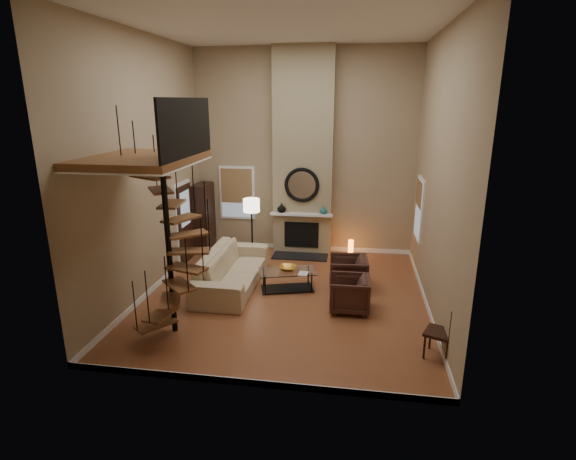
# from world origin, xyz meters

# --- Properties ---
(ground) EXTENTS (6.00, 6.50, 0.01)m
(ground) POSITION_xyz_m (0.00, 0.00, -0.01)
(ground) COLOR #A65E35
(ground) RESTS_ON ground
(back_wall) EXTENTS (6.00, 0.02, 5.50)m
(back_wall) POSITION_xyz_m (0.00, 3.25, 2.75)
(back_wall) COLOR tan
(back_wall) RESTS_ON ground
(front_wall) EXTENTS (6.00, 0.02, 5.50)m
(front_wall) POSITION_xyz_m (0.00, -3.25, 2.75)
(front_wall) COLOR tan
(front_wall) RESTS_ON ground
(left_wall) EXTENTS (0.02, 6.50, 5.50)m
(left_wall) POSITION_xyz_m (-3.00, 0.00, 2.75)
(left_wall) COLOR tan
(left_wall) RESTS_ON ground
(right_wall) EXTENTS (0.02, 6.50, 5.50)m
(right_wall) POSITION_xyz_m (3.00, 0.00, 2.75)
(right_wall) COLOR tan
(right_wall) RESTS_ON ground
(ceiling) EXTENTS (6.00, 6.50, 0.01)m
(ceiling) POSITION_xyz_m (0.00, 0.00, 5.50)
(ceiling) COLOR silver
(ceiling) RESTS_ON back_wall
(baseboard_back) EXTENTS (6.00, 0.02, 0.12)m
(baseboard_back) POSITION_xyz_m (0.00, 3.24, 0.06)
(baseboard_back) COLOR white
(baseboard_back) RESTS_ON ground
(baseboard_front) EXTENTS (6.00, 0.02, 0.12)m
(baseboard_front) POSITION_xyz_m (0.00, -3.24, 0.06)
(baseboard_front) COLOR white
(baseboard_front) RESTS_ON ground
(baseboard_left) EXTENTS (0.02, 6.50, 0.12)m
(baseboard_left) POSITION_xyz_m (-2.99, 0.00, 0.06)
(baseboard_left) COLOR white
(baseboard_left) RESTS_ON ground
(baseboard_right) EXTENTS (0.02, 6.50, 0.12)m
(baseboard_right) POSITION_xyz_m (2.99, 0.00, 0.06)
(baseboard_right) COLOR white
(baseboard_right) RESTS_ON ground
(chimney_breast) EXTENTS (1.60, 0.38, 5.50)m
(chimney_breast) POSITION_xyz_m (0.00, 3.06, 2.75)
(chimney_breast) COLOR #92825F
(chimney_breast) RESTS_ON ground
(hearth) EXTENTS (1.50, 0.60, 0.04)m
(hearth) POSITION_xyz_m (0.00, 2.57, 0.02)
(hearth) COLOR black
(hearth) RESTS_ON ground
(firebox) EXTENTS (0.95, 0.02, 0.72)m
(firebox) POSITION_xyz_m (0.00, 2.86, 0.55)
(firebox) COLOR black
(firebox) RESTS_ON chimney_breast
(mantel) EXTENTS (1.70, 0.18, 0.06)m
(mantel) POSITION_xyz_m (0.00, 2.78, 1.15)
(mantel) COLOR white
(mantel) RESTS_ON chimney_breast
(mirror_frame) EXTENTS (0.94, 0.10, 0.94)m
(mirror_frame) POSITION_xyz_m (0.00, 2.84, 1.95)
(mirror_frame) COLOR black
(mirror_frame) RESTS_ON chimney_breast
(mirror_disc) EXTENTS (0.80, 0.01, 0.80)m
(mirror_disc) POSITION_xyz_m (0.00, 2.85, 1.95)
(mirror_disc) COLOR white
(mirror_disc) RESTS_ON chimney_breast
(vase_left) EXTENTS (0.24, 0.24, 0.25)m
(vase_left) POSITION_xyz_m (-0.55, 2.82, 1.30)
(vase_left) COLOR black
(vase_left) RESTS_ON mantel
(vase_right) EXTENTS (0.20, 0.20, 0.21)m
(vase_right) POSITION_xyz_m (0.60, 2.82, 1.28)
(vase_right) COLOR #1B5B61
(vase_right) RESTS_ON mantel
(window_back) EXTENTS (1.02, 0.06, 1.52)m
(window_back) POSITION_xyz_m (-1.90, 3.22, 1.62)
(window_back) COLOR white
(window_back) RESTS_ON back_wall
(window_right) EXTENTS (0.06, 1.02, 1.52)m
(window_right) POSITION_xyz_m (2.97, 2.00, 1.63)
(window_right) COLOR white
(window_right) RESTS_ON right_wall
(entry_door) EXTENTS (0.10, 1.05, 2.16)m
(entry_door) POSITION_xyz_m (-2.95, 1.80, 1.05)
(entry_door) COLOR white
(entry_door) RESTS_ON ground
(loft) EXTENTS (1.70, 2.20, 1.09)m
(loft) POSITION_xyz_m (-2.04, -1.80, 3.24)
(loft) COLOR brown
(loft) RESTS_ON left_wall
(spiral_stair) EXTENTS (1.47, 1.47, 4.06)m
(spiral_stair) POSITION_xyz_m (-1.78, -1.79, 1.78)
(spiral_stair) COLOR black
(spiral_stair) RESTS_ON ground
(hutch) EXTENTS (0.40, 0.86, 1.92)m
(hutch) POSITION_xyz_m (-2.77, 2.77, 0.95)
(hutch) COLOR black
(hutch) RESTS_ON ground
(sofa) EXTENTS (1.16, 2.94, 0.86)m
(sofa) POSITION_xyz_m (-1.32, 0.44, 0.40)
(sofa) COLOR #C9B28B
(sofa) RESTS_ON ground
(armchair_near) EXTENTS (0.91, 0.88, 0.78)m
(armchair_near) POSITION_xyz_m (1.42, 0.68, 0.35)
(armchair_near) COLOR #3F241D
(armchair_near) RESTS_ON ground
(armchair_far) EXTENTS (0.81, 0.79, 0.73)m
(armchair_far) POSITION_xyz_m (1.47, -0.45, 0.35)
(armchair_far) COLOR #3F241D
(armchair_far) RESTS_ON ground
(coffee_table) EXTENTS (1.40, 0.96, 0.47)m
(coffee_table) POSITION_xyz_m (-0.01, 0.37, 0.28)
(coffee_table) COLOR silver
(coffee_table) RESTS_ON ground
(bowl) EXTENTS (0.40, 0.40, 0.10)m
(bowl) POSITION_xyz_m (-0.01, 0.42, 0.50)
(bowl) COLOR #C18122
(bowl) RESTS_ON coffee_table
(book) EXTENTS (0.23, 0.30, 0.03)m
(book) POSITION_xyz_m (0.34, 0.22, 0.46)
(book) COLOR gray
(book) RESTS_ON coffee_table
(floor_lamp) EXTENTS (0.42, 0.42, 1.74)m
(floor_lamp) POSITION_xyz_m (-1.19, 1.98, 1.41)
(floor_lamp) COLOR black
(floor_lamp) RESTS_ON ground
(accent_lamp) EXTENTS (0.14, 0.14, 0.50)m
(accent_lamp) POSITION_xyz_m (1.37, 2.72, 0.25)
(accent_lamp) COLOR orange
(accent_lamp) RESTS_ON ground
(side_chair) EXTENTS (0.59, 0.59, 0.97)m
(side_chair) POSITION_xyz_m (2.98, -2.00, 0.53)
(side_chair) COLOR black
(side_chair) RESTS_ON ground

